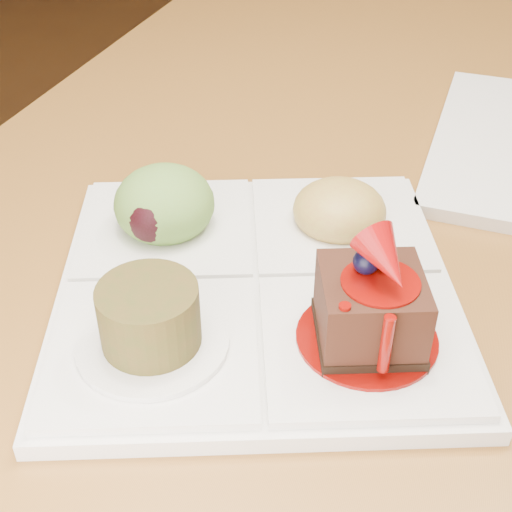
% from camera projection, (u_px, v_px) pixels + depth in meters
% --- Properties ---
extents(ground, '(6.00, 6.00, 0.00)m').
position_uv_depth(ground, '(438.00, 432.00, 1.35)').
color(ground, brown).
extents(sampler_plate, '(0.35, 0.35, 0.10)m').
position_uv_depth(sampler_plate, '(253.00, 268.00, 0.49)').
color(sampler_plate, silver).
rests_on(sampler_plate, dining_table).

